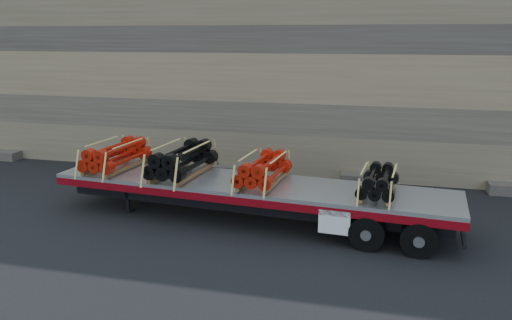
{
  "coord_description": "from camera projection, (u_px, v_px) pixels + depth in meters",
  "views": [
    {
      "loc": [
        2.68,
        -13.06,
        5.25
      ],
      "look_at": [
        -1.0,
        1.56,
        1.46
      ],
      "focal_mm": 35.0,
      "sensor_mm": 36.0,
      "label": 1
    }
  ],
  "objects": [
    {
      "name": "rock_wall",
      "position": [
        312.0,
        81.0,
        19.46
      ],
      "size": [
        44.0,
        3.0,
        7.0
      ],
      "primitive_type": "cube",
      "color": "#7A6B54",
      "rests_on": "ground"
    },
    {
      "name": "bundle_front",
      "position": [
        116.0,
        156.0,
        15.57
      ],
      "size": [
        1.36,
        2.42,
        0.83
      ],
      "primitive_type": null,
      "rotation": [
        0.0,
        0.0,
        -0.09
      ],
      "color": "#B41809",
      "rests_on": "trailer"
    },
    {
      "name": "ground",
      "position": [
        277.0,
        225.0,
        14.2
      ],
      "size": [
        120.0,
        120.0,
        0.0
      ],
      "primitive_type": "plane",
      "color": "black",
      "rests_on": "ground"
    },
    {
      "name": "bundle_midrear",
      "position": [
        263.0,
        170.0,
        14.04
      ],
      "size": [
        1.27,
        2.26,
        0.77
      ],
      "primitive_type": null,
      "rotation": [
        0.0,
        0.0,
        -0.09
      ],
      "color": "#B41809",
      "rests_on": "trailer"
    },
    {
      "name": "bundle_midfront",
      "position": [
        182.0,
        161.0,
        14.84
      ],
      "size": [
        1.46,
        2.59,
        0.88
      ],
      "primitive_type": null,
      "rotation": [
        0.0,
        0.0,
        -0.09
      ],
      "color": "black",
      "rests_on": "trailer"
    },
    {
      "name": "bundle_rear",
      "position": [
        378.0,
        183.0,
        13.05
      ],
      "size": [
        1.1,
        1.96,
        0.67
      ],
      "primitive_type": null,
      "rotation": [
        0.0,
        0.0,
        -0.09
      ],
      "color": "black",
      "rests_on": "trailer"
    },
    {
      "name": "trailer",
      "position": [
        249.0,
        201.0,
        14.41
      ],
      "size": [
        11.76,
        3.23,
        1.16
      ],
      "primitive_type": null,
      "rotation": [
        0.0,
        0.0,
        -0.09
      ],
      "color": "#B8BBC0",
      "rests_on": "ground"
    }
  ]
}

